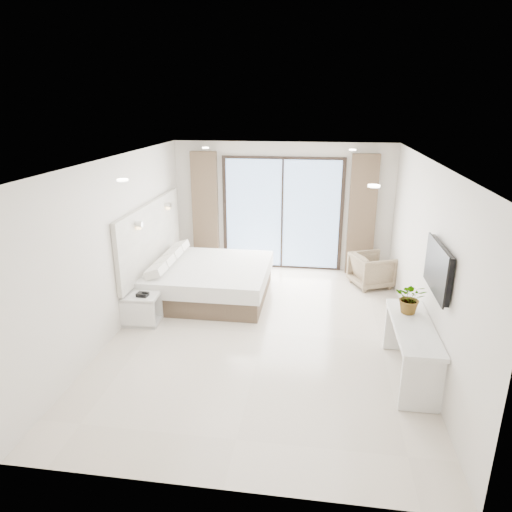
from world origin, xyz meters
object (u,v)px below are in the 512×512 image
object	(u,v)px
console_desk	(412,339)
bed	(208,280)
armchair	(372,269)
nightstand	(142,309)

from	to	relation	value
console_desk	bed	bearing A→B (deg)	145.51
armchair	console_desk	bearing A→B (deg)	159.32
bed	nightstand	world-z (taller)	bed
armchair	bed	bearing A→B (deg)	83.03
console_desk	armchair	bearing A→B (deg)	93.42
console_desk	armchair	xyz separation A→B (m)	(-0.19, 3.18, -0.20)
nightstand	armchair	xyz separation A→B (m)	(3.87, 2.18, 0.11)
nightstand	armchair	size ratio (longest dim) A/B	0.79
bed	armchair	bearing A→B (deg)	17.13
nightstand	armchair	bearing A→B (deg)	26.83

